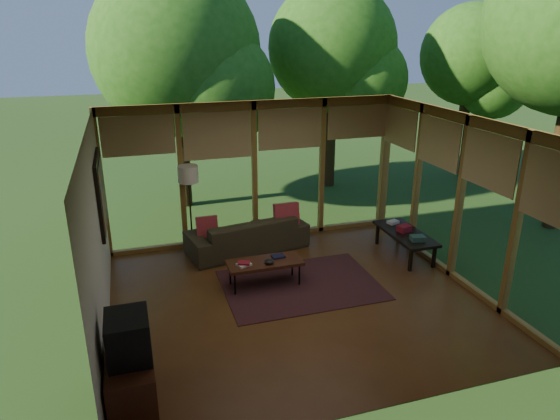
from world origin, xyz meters
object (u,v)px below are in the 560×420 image
object	(u,v)px
media_cabinet	(131,380)
side_console	(405,234)
television	(128,337)
coffee_table	(265,263)
sofa	(247,234)
floor_lamp	(188,179)

from	to	relation	value
media_cabinet	side_console	xyz separation A→B (m)	(4.87, 2.52, 0.11)
television	coffee_table	bearing A→B (deg)	46.05
sofa	media_cabinet	world-z (taller)	sofa
coffee_table	side_console	world-z (taller)	side_console
floor_lamp	coffee_table	world-z (taller)	floor_lamp
floor_lamp	coffee_table	distance (m)	2.15
media_cabinet	side_console	world-z (taller)	media_cabinet
sofa	media_cabinet	size ratio (longest dim) A/B	2.22
coffee_table	side_console	size ratio (longest dim) A/B	0.86
television	side_console	world-z (taller)	television
sofa	coffee_table	bearing A→B (deg)	77.10
media_cabinet	coffee_table	distance (m)	3.05
media_cabinet	television	bearing A→B (deg)	-0.00
media_cabinet	coffee_table	bearing A→B (deg)	45.78
coffee_table	floor_lamp	bearing A→B (deg)	119.42
floor_lamp	sofa	bearing A→B (deg)	-13.72
floor_lamp	side_console	bearing A→B (deg)	-19.65
side_console	coffee_table	bearing A→B (deg)	-172.92
media_cabinet	coffee_table	size ratio (longest dim) A/B	0.83
television	coffee_table	world-z (taller)	television
media_cabinet	floor_lamp	size ratio (longest dim) A/B	0.61
sofa	television	bearing A→B (deg)	48.46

